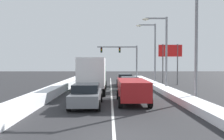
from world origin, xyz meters
TOP-DOWN VIEW (x-y plane):
  - ground_plane at (0.00, 13.07)m, footprint 120.00×120.00m
  - lane_stripe_between_right_lane_and_center_lane at (-0.00, 16.34)m, footprint 0.14×35.95m
  - snow_bank_right_shoulder at (5.30, 16.34)m, footprint 1.37×35.95m
  - snow_bank_left_shoulder at (-5.30, 16.34)m, footprint 1.32×35.95m
  - suv_red_right_lane_nearest at (1.47, 7.48)m, footprint 2.16×4.90m
  - sedan_white_right_lane_second at (1.85, 13.97)m, footprint 2.00×4.50m
  - sedan_maroon_right_lane_third at (1.78, 20.09)m, footprint 2.00×4.50m
  - sedan_gray_center_lane_nearest at (-1.72, 6.40)m, footprint 2.00×4.50m
  - box_truck_center_lane_second at (-1.79, 13.11)m, footprint 2.53×7.20m
  - suv_silver_center_lane_third at (-1.90, 20.75)m, footprint 2.16×4.90m
  - traffic_light_gantry at (2.57, 32.67)m, footprint 7.54×0.47m
  - street_lamp_right_near at (5.95, 8.17)m, footprint 2.66×0.36m
  - street_lamp_right_mid at (5.39, 14.71)m, footprint 2.66×0.36m
  - street_lamp_right_far at (5.58, 21.24)m, footprint 2.66×0.36m
  - roadside_sign_right at (8.05, 21.45)m, footprint 3.20×0.16m

SIDE VIEW (x-z plane):
  - ground_plane at x=0.00m, z-range 0.00..0.00m
  - lane_stripe_between_right_lane_and_center_lane at x=0.00m, z-range 0.00..0.01m
  - snow_bank_right_shoulder at x=5.30m, z-range 0.00..0.48m
  - snow_bank_left_shoulder at x=-5.30m, z-range 0.00..0.74m
  - sedan_white_right_lane_second at x=1.85m, z-range 0.01..1.52m
  - sedan_maroon_right_lane_third at x=1.78m, z-range 0.01..1.52m
  - sedan_gray_center_lane_nearest at x=-1.72m, z-range 0.01..1.52m
  - suv_red_right_lane_nearest at x=1.47m, z-range 0.18..1.85m
  - suv_silver_center_lane_third at x=-1.90m, z-range 0.18..1.85m
  - box_truck_center_lane_second at x=-1.79m, z-range 0.22..3.58m
  - roadside_sign_right at x=8.05m, z-range 1.27..6.77m
  - traffic_light_gantry at x=2.57m, z-range 1.40..7.60m
  - street_lamp_right_mid at x=5.39m, z-range 0.79..8.50m
  - street_lamp_right_far at x=5.58m, z-range 0.80..8.98m
  - street_lamp_right_near at x=5.95m, z-range 0.81..9.38m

